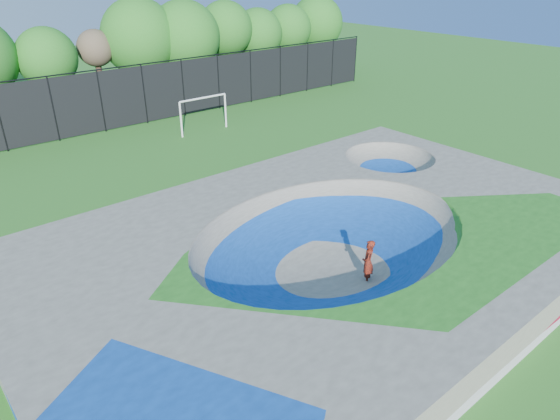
# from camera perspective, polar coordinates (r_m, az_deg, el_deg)

# --- Properties ---
(ground) EXTENTS (120.00, 120.00, 0.00)m
(ground) POSITION_cam_1_polar(r_m,az_deg,el_deg) (18.77, 5.79, -6.21)
(ground) COLOR #24641C
(ground) RESTS_ON ground
(skate_deck) EXTENTS (22.00, 14.00, 1.50)m
(skate_deck) POSITION_cam_1_polar(r_m,az_deg,el_deg) (18.38, 5.90, -4.24)
(skate_deck) COLOR gray
(skate_deck) RESTS_ON ground
(skater) EXTENTS (0.73, 0.69, 1.68)m
(skater) POSITION_cam_1_polar(r_m,az_deg,el_deg) (17.51, 10.01, -5.89)
(skater) COLOR #B6270E
(skater) RESTS_ON ground
(skateboard) EXTENTS (0.79, 0.56, 0.05)m
(skateboard) POSITION_cam_1_polar(r_m,az_deg,el_deg) (17.96, 9.81, -8.09)
(skateboard) COLOR black
(skateboard) RESTS_ON ground
(soccer_goal) EXTENTS (3.50, 0.12, 2.31)m
(soccer_goal) POSITION_cam_1_polar(r_m,az_deg,el_deg) (33.27, -8.75, 11.47)
(soccer_goal) COLOR white
(soccer_goal) RESTS_ON ground
(fence) EXTENTS (48.09, 0.09, 4.04)m
(fence) POSITION_cam_1_polar(r_m,az_deg,el_deg) (34.81, -19.77, 11.74)
(fence) COLOR black
(fence) RESTS_ON ground
(treeline) EXTENTS (52.81, 7.67, 8.67)m
(treeline) POSITION_cam_1_polar(r_m,az_deg,el_deg) (38.29, -26.89, 16.18)
(treeline) COLOR #4B3425
(treeline) RESTS_ON ground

